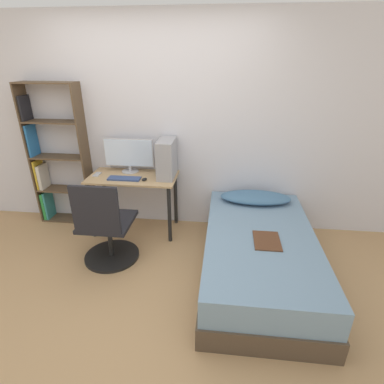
% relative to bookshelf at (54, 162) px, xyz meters
% --- Properties ---
extents(ground_plane, '(14.00, 14.00, 0.00)m').
position_rel_bookshelf_xyz_m(ground_plane, '(1.35, -1.37, -0.81)').
color(ground_plane, tan).
extents(wall_back, '(8.00, 0.05, 2.50)m').
position_rel_bookshelf_xyz_m(wall_back, '(1.35, 0.14, 0.44)').
color(wall_back, silver).
rests_on(wall_back, ground_plane).
extents(desk, '(1.04, 0.54, 0.73)m').
position_rel_bookshelf_xyz_m(desk, '(1.06, -0.15, -0.21)').
color(desk, tan).
rests_on(desk, ground_plane).
extents(bookshelf, '(0.71, 0.24, 1.76)m').
position_rel_bookshelf_xyz_m(bookshelf, '(0.00, 0.00, 0.00)').
color(bookshelf, brown).
rests_on(bookshelf, ground_plane).
extents(office_chair, '(0.59, 0.59, 0.95)m').
position_rel_bookshelf_xyz_m(office_chair, '(0.95, -0.82, -0.45)').
color(office_chair, black).
rests_on(office_chair, ground_plane).
extents(bed, '(1.07, 1.94, 0.47)m').
position_rel_bookshelf_xyz_m(bed, '(2.52, -0.85, -0.58)').
color(bed, '#4C3D2D').
rests_on(bed, ground_plane).
extents(pillow, '(0.81, 0.36, 0.11)m').
position_rel_bookshelf_xyz_m(pillow, '(2.52, -0.14, -0.29)').
color(pillow, teal).
rests_on(pillow, bed).
extents(magazine, '(0.24, 0.32, 0.01)m').
position_rel_bookshelf_xyz_m(magazine, '(2.56, -0.98, -0.34)').
color(magazine, '#56331E').
rests_on(magazine, bed).
extents(monitor, '(0.61, 0.20, 0.41)m').
position_rel_bookshelf_xyz_m(monitor, '(0.98, 0.00, 0.14)').
color(monitor, '#B7B7BC').
rests_on(monitor, desk).
extents(keyboard, '(0.38, 0.12, 0.02)m').
position_rel_bookshelf_xyz_m(keyboard, '(0.99, -0.26, -0.07)').
color(keyboard, '#33477A').
rests_on(keyboard, desk).
extents(pc_tower, '(0.18, 0.40, 0.44)m').
position_rel_bookshelf_xyz_m(pc_tower, '(1.47, -0.10, 0.14)').
color(pc_tower, '#99999E').
rests_on(pc_tower, desk).
extents(mouse, '(0.06, 0.09, 0.02)m').
position_rel_bookshelf_xyz_m(mouse, '(1.23, -0.26, -0.07)').
color(mouse, black).
rests_on(mouse, desk).
extents(phone, '(0.07, 0.14, 0.01)m').
position_rel_bookshelf_xyz_m(phone, '(0.62, -0.15, -0.08)').
color(phone, '#B7B7BC').
rests_on(phone, desk).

